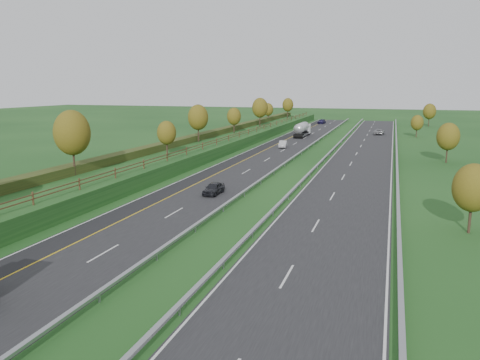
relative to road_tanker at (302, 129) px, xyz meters
The scene contains 18 objects.
ground 43.99m from the road_tanker, 79.49° to the right, with size 400.00×400.00×0.00m, color #184117.
near_carriageway 38.26m from the road_tanker, 89.97° to the right, with size 10.50×200.00×0.04m, color black.
far_carriageway 41.67m from the road_tanker, 66.63° to the right, with size 10.50×200.00×0.04m, color black.
hard_shoulder 38.44m from the road_tanker, 95.58° to the right, with size 3.00×200.00×0.04m, color black.
lane_markings 38.91m from the road_tanker, 80.50° to the right, with size 26.75×200.00×0.01m.
embankment_left 40.37m from the road_tanker, 108.76° to the right, with size 12.00×200.00×2.00m, color #184117.
hedge_left 41.05m from the road_tanker, 111.41° to the right, with size 2.20×180.00×1.10m, color #293917.
fence_left 39.56m from the road_tanker, 102.39° to the right, with size 0.12×189.06×1.20m.
median_barrier_near 38.66m from the road_tanker, 81.49° to the right, with size 0.32×200.00×0.71m.
median_barrier_far 39.74m from the road_tanker, 74.20° to the right, with size 0.32×200.00×0.71m.
outer_barrier_far 44.27m from the road_tanker, 59.72° to the right, with size 0.32×200.00×0.71m.
trees_left 43.69m from the road_tanker, 106.89° to the right, with size 6.64×164.30×7.66m.
trees_far 31.23m from the road_tanker, 16.81° to the right, with size 8.45×118.60×7.12m.
road_tanker is the anchor object (origin of this frame).
car_dark_near 66.42m from the road_tanker, 88.25° to the right, with size 1.62×4.02×1.37m, color black.
car_silver_mid 22.72m from the road_tanker, 89.30° to the right, with size 1.48×4.26×1.40m, color #B4B2B8.
car_small_far 42.26m from the road_tanker, 91.78° to the left, with size 1.95×4.79×1.39m, color #18143E.
car_oncoming 21.16m from the road_tanker, 30.88° to the left, with size 2.38×5.16×1.44m, color #9C9BA0.
Camera 1 is at (21.25, -17.43, 12.30)m, focal length 35.00 mm.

